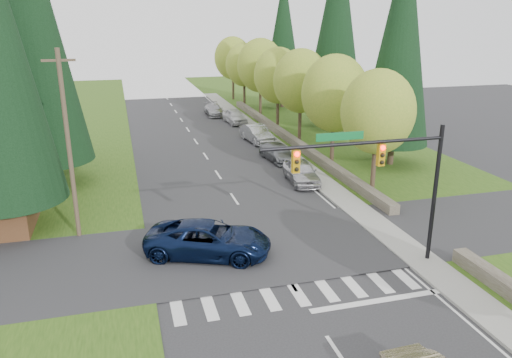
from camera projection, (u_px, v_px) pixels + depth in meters
name	position (u px, v px, depth m)	size (l,w,h in m)	color
ground	(328.00, 338.00, 18.63)	(120.00, 120.00, 0.00)	#28282B
grass_east	(379.00, 165.00, 40.23)	(14.00, 110.00, 0.06)	#2A4B14
grass_west	(32.00, 194.00, 33.68)	(14.00, 110.00, 0.06)	#2A4B14
cross_street	(267.00, 247.00, 25.97)	(120.00, 8.00, 0.10)	#28282B
sidewalk_east	(299.00, 164.00, 40.52)	(1.80, 80.00, 0.13)	gray
curb_east	(289.00, 164.00, 40.30)	(0.20, 80.00, 0.13)	gray
stone_wall_north	(287.00, 137.00, 48.19)	(0.70, 40.00, 0.70)	#4C4438
traffic_signal	(383.00, 168.00, 22.31)	(8.70, 0.37, 6.80)	black
utility_pole	(69.00, 145.00, 25.65)	(1.60, 0.24, 10.00)	#473828
decid_tree_0	(378.00, 112.00, 32.05)	(4.80, 4.80, 8.37)	#38281C
decid_tree_1	(335.00, 93.00, 38.43)	(5.20, 5.20, 8.80)	#38281C
decid_tree_2	(301.00, 81.00, 44.76)	(5.00, 5.00, 8.82)	#38281C
decid_tree_3	(278.00, 76.00, 51.28)	(5.00, 5.00, 8.55)	#38281C
decid_tree_4	(260.00, 66.00, 57.60)	(5.40, 5.40, 9.18)	#38281C
decid_tree_5	(244.00, 65.00, 64.13)	(4.80, 4.80, 8.30)	#38281C
decid_tree_6	(233.00, 58.00, 70.47)	(5.20, 5.20, 8.86)	#38281C
conifer_w_c	(29.00, 19.00, 32.28)	(6.46, 6.46, 20.80)	#38281C
conifer_w_e	(14.00, 33.00, 37.59)	(5.78, 5.78, 18.80)	#38281C
conifer_e_a	(401.00, 40.00, 37.46)	(5.44, 5.44, 17.80)	#38281C
conifer_e_b	(337.00, 23.00, 50.24)	(6.12, 6.12, 19.80)	#38281C
conifer_e_c	(283.00, 34.00, 63.29)	(5.10, 5.10, 16.80)	#38281C
suv_navy	(209.00, 239.00, 24.84)	(2.87, 6.22, 1.73)	#0A1534
parked_car_a	(301.00, 172.00, 35.88)	(1.92, 4.76, 1.62)	#B9B9BE
parked_car_b	(278.00, 152.00, 41.49)	(1.93, 4.74, 1.38)	slate
parked_car_c	(257.00, 134.00, 47.48)	(1.73, 4.96, 1.63)	#A9AAAE
parked_car_d	(235.00, 116.00, 55.96)	(1.86, 4.63, 1.58)	silver
parked_car_e	(214.00, 110.00, 60.40)	(1.94, 4.76, 1.38)	#98989D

